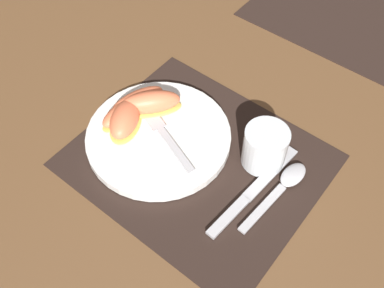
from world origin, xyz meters
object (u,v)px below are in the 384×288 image
(juice_glass, at_px, (265,149))
(citrus_wedge_3, at_px, (125,120))
(spoon, at_px, (285,183))
(citrus_wedge_0, at_px, (150,103))
(fork, at_px, (162,132))
(citrus_wedge_2, at_px, (127,111))
(knife, at_px, (252,192))
(citrus_wedge_1, at_px, (138,101))
(plate, at_px, (159,137))

(juice_glass, xyz_separation_m, citrus_wedge_3, (-0.23, -0.10, 0.00))
(spoon, height_order, citrus_wedge_3, citrus_wedge_3)
(citrus_wedge_3, bearing_deg, citrus_wedge_0, 79.44)
(fork, height_order, citrus_wedge_2, citrus_wedge_2)
(knife, height_order, citrus_wedge_1, citrus_wedge_1)
(citrus_wedge_0, relative_size, citrus_wedge_3, 1.08)
(juice_glass, height_order, citrus_wedge_1, juice_glass)
(plate, distance_m, juice_glass, 0.19)
(juice_glass, height_order, knife, juice_glass)
(spoon, distance_m, citrus_wedge_2, 0.31)
(juice_glass, height_order, citrus_wedge_3, juice_glass)
(fork, xyz_separation_m, citrus_wedge_2, (-0.08, -0.01, 0.01))
(juice_glass, xyz_separation_m, knife, (0.02, -0.07, -0.03))
(juice_glass, distance_m, citrus_wedge_1, 0.25)
(spoon, xyz_separation_m, citrus_wedge_0, (-0.28, -0.03, 0.03))
(citrus_wedge_1, distance_m, citrus_wedge_3, 0.05)
(citrus_wedge_1, height_order, citrus_wedge_3, citrus_wedge_3)
(plate, xyz_separation_m, citrus_wedge_2, (-0.07, -0.00, 0.02))
(citrus_wedge_0, bearing_deg, citrus_wedge_2, -124.39)
(citrus_wedge_2, bearing_deg, citrus_wedge_1, 88.40)
(citrus_wedge_2, height_order, citrus_wedge_3, citrus_wedge_3)
(plate, bearing_deg, fork, 64.95)
(knife, xyz_separation_m, fork, (-0.19, -0.00, 0.02))
(citrus_wedge_0, distance_m, citrus_wedge_1, 0.03)
(juice_glass, relative_size, citrus_wedge_0, 0.65)
(spoon, relative_size, citrus_wedge_0, 1.48)
(knife, bearing_deg, fork, -178.63)
(juice_glass, relative_size, citrus_wedge_2, 0.66)
(knife, bearing_deg, citrus_wedge_3, -172.39)
(juice_glass, xyz_separation_m, spoon, (0.06, -0.02, -0.03))
(plate, relative_size, juice_glass, 3.45)
(citrus_wedge_0, bearing_deg, fork, -28.48)
(knife, distance_m, citrus_wedge_3, 0.26)
(juice_glass, distance_m, citrus_wedge_2, 0.26)
(spoon, bearing_deg, citrus_wedge_2, -168.45)
(fork, bearing_deg, spoon, 12.97)
(juice_glass, bearing_deg, spoon, -18.68)
(plate, xyz_separation_m, spoon, (0.23, 0.06, -0.00))
(knife, height_order, citrus_wedge_2, citrus_wedge_2)
(spoon, xyz_separation_m, citrus_wedge_1, (-0.31, -0.03, 0.03))
(fork, height_order, citrus_wedge_1, citrus_wedge_1)
(plate, xyz_separation_m, fork, (0.00, 0.01, 0.01))
(juice_glass, xyz_separation_m, fork, (-0.17, -0.07, -0.01))
(juice_glass, bearing_deg, knife, -70.82)
(plate, bearing_deg, citrus_wedge_3, -158.96)
(spoon, relative_size, fork, 0.99)
(spoon, bearing_deg, citrus_wedge_0, -174.91)
(citrus_wedge_1, bearing_deg, plate, -20.08)
(juice_glass, relative_size, citrus_wedge_1, 0.64)
(fork, relative_size, citrus_wedge_3, 1.61)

